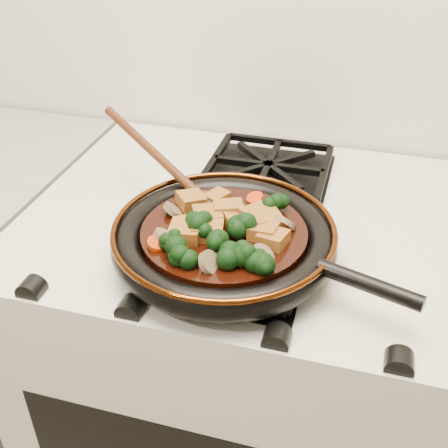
# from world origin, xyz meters

# --- Properties ---
(stove) EXTENTS (0.76, 0.60, 0.90)m
(stove) POSITION_xyz_m (0.00, 1.69, 0.45)
(stove) COLOR beige
(stove) RESTS_ON ground
(burner_grate_front) EXTENTS (0.23, 0.23, 0.03)m
(burner_grate_front) POSITION_xyz_m (0.00, 1.55, 0.91)
(burner_grate_front) COLOR black
(burner_grate_front) RESTS_ON stove
(burner_grate_back) EXTENTS (0.23, 0.23, 0.03)m
(burner_grate_back) POSITION_xyz_m (0.00, 1.83, 0.91)
(burner_grate_back) COLOR black
(burner_grate_back) RESTS_ON stove
(skillet) EXTENTS (0.45, 0.33, 0.05)m
(skillet) POSITION_xyz_m (-0.01, 1.55, 0.94)
(skillet) COLOR black
(skillet) RESTS_ON burner_grate_front
(braising_sauce) EXTENTS (0.24, 0.24, 0.02)m
(braising_sauce) POSITION_xyz_m (-0.01, 1.55, 0.95)
(braising_sauce) COLOR black
(braising_sauce) RESTS_ON skillet
(tofu_cube_0) EXTENTS (0.05, 0.05, 0.03)m
(tofu_cube_0) POSITION_xyz_m (0.07, 1.54, 0.97)
(tofu_cube_0) COLOR brown
(tofu_cube_0) RESTS_ON braising_sauce
(tofu_cube_1) EXTENTS (0.05, 0.05, 0.03)m
(tofu_cube_1) POSITION_xyz_m (-0.03, 1.53, 0.97)
(tofu_cube_1) COLOR brown
(tofu_cube_1) RESTS_ON braising_sauce
(tofu_cube_2) EXTENTS (0.06, 0.06, 0.03)m
(tofu_cube_2) POSITION_xyz_m (-0.08, 1.60, 0.97)
(tofu_cube_2) COLOR brown
(tofu_cube_2) RESTS_ON braising_sauce
(tofu_cube_3) EXTENTS (0.05, 0.05, 0.03)m
(tofu_cube_3) POSITION_xyz_m (-0.06, 1.52, 0.97)
(tofu_cube_3) COLOR brown
(tofu_cube_3) RESTS_ON braising_sauce
(tofu_cube_4) EXTENTS (0.06, 0.06, 0.03)m
(tofu_cube_4) POSITION_xyz_m (-0.05, 1.53, 0.97)
(tofu_cube_4) COLOR brown
(tofu_cube_4) RESTS_ON braising_sauce
(tofu_cube_5) EXTENTS (0.05, 0.05, 0.02)m
(tofu_cube_5) POSITION_xyz_m (0.05, 1.58, 0.97)
(tofu_cube_5) COLOR brown
(tofu_cube_5) RESTS_ON braising_sauce
(tofu_cube_6) EXTENTS (0.06, 0.06, 0.03)m
(tofu_cube_6) POSITION_xyz_m (-0.04, 1.57, 0.97)
(tofu_cube_6) COLOR brown
(tofu_cube_6) RESTS_ON braising_sauce
(tofu_cube_7) EXTENTS (0.05, 0.05, 0.03)m
(tofu_cube_7) POSITION_xyz_m (-0.01, 1.59, 0.97)
(tofu_cube_7) COLOR brown
(tofu_cube_7) RESTS_ON braising_sauce
(tofu_cube_8) EXTENTS (0.04, 0.04, 0.02)m
(tofu_cube_8) POSITION_xyz_m (-0.04, 1.62, 0.97)
(tofu_cube_8) COLOR brown
(tofu_cube_8) RESTS_ON braising_sauce
(tofu_cube_9) EXTENTS (0.05, 0.05, 0.03)m
(tofu_cube_9) POSITION_xyz_m (0.05, 1.55, 0.97)
(tofu_cube_9) COLOR brown
(tofu_cube_9) RESTS_ON braising_sauce
(tofu_cube_10) EXTENTS (0.05, 0.05, 0.03)m
(tofu_cube_10) POSITION_xyz_m (0.00, 1.58, 0.97)
(tofu_cube_10) COLOR brown
(tofu_cube_10) RESTS_ON braising_sauce
(tofu_cube_11) EXTENTS (0.06, 0.06, 0.03)m
(tofu_cube_11) POSITION_xyz_m (0.04, 1.58, 0.97)
(tofu_cube_11) COLOR brown
(tofu_cube_11) RESTS_ON braising_sauce
(broccoli_floret_0) EXTENTS (0.09, 0.09, 0.07)m
(broccoli_floret_0) POSITION_xyz_m (0.02, 1.54, 0.97)
(broccoli_floret_0) COLOR black
(broccoli_floret_0) RESTS_ON braising_sauce
(broccoli_floret_1) EXTENTS (0.08, 0.07, 0.07)m
(broccoli_floret_1) POSITION_xyz_m (-0.04, 1.53, 0.97)
(broccoli_floret_1) COLOR black
(broccoli_floret_1) RESTS_ON braising_sauce
(broccoli_floret_2) EXTENTS (0.07, 0.06, 0.07)m
(broccoli_floret_2) POSITION_xyz_m (-0.07, 1.49, 0.97)
(broccoli_floret_2) COLOR black
(broccoli_floret_2) RESTS_ON braising_sauce
(broccoli_floret_3) EXTENTS (0.07, 0.08, 0.06)m
(broccoli_floret_3) POSITION_xyz_m (0.06, 1.48, 0.97)
(broccoli_floret_3) COLOR black
(broccoli_floret_3) RESTS_ON braising_sauce
(broccoli_floret_4) EXTENTS (0.08, 0.08, 0.06)m
(broccoli_floret_4) POSITION_xyz_m (-0.04, 1.47, 0.97)
(broccoli_floret_4) COLOR black
(broccoli_floret_4) RESTS_ON braising_sauce
(broccoli_floret_5) EXTENTS (0.08, 0.09, 0.06)m
(broccoli_floret_5) POSITION_xyz_m (-0.04, 1.53, 0.97)
(broccoli_floret_5) COLOR black
(broccoli_floret_5) RESTS_ON braising_sauce
(broccoli_floret_6) EXTENTS (0.09, 0.08, 0.07)m
(broccoli_floret_6) POSITION_xyz_m (0.03, 1.48, 0.97)
(broccoli_floret_6) COLOR black
(broccoli_floret_6) RESTS_ON braising_sauce
(broccoli_floret_7) EXTENTS (0.08, 0.08, 0.07)m
(broccoli_floret_7) POSITION_xyz_m (0.00, 1.49, 0.97)
(broccoli_floret_7) COLOR black
(broccoli_floret_7) RESTS_ON braising_sauce
(broccoli_floret_8) EXTENTS (0.07, 0.07, 0.06)m
(broccoli_floret_8) POSITION_xyz_m (0.05, 1.62, 0.97)
(broccoli_floret_8) COLOR black
(broccoli_floret_8) RESTS_ON braising_sauce
(carrot_coin_0) EXTENTS (0.03, 0.03, 0.01)m
(carrot_coin_0) POSITION_xyz_m (-0.08, 1.60, 0.96)
(carrot_coin_0) COLOR #BF2A05
(carrot_coin_0) RESTS_ON braising_sauce
(carrot_coin_1) EXTENTS (0.03, 0.03, 0.01)m
(carrot_coin_1) POSITION_xyz_m (-0.06, 1.49, 0.96)
(carrot_coin_1) COLOR #BF2A05
(carrot_coin_1) RESTS_ON braising_sauce
(carrot_coin_2) EXTENTS (0.03, 0.03, 0.02)m
(carrot_coin_2) POSITION_xyz_m (-0.09, 1.49, 0.96)
(carrot_coin_2) COLOR #BF2A05
(carrot_coin_2) RESTS_ON braising_sauce
(carrot_coin_3) EXTENTS (0.03, 0.03, 0.02)m
(carrot_coin_3) POSITION_xyz_m (0.02, 1.64, 0.96)
(carrot_coin_3) COLOR #BF2A05
(carrot_coin_3) RESTS_ON braising_sauce
(mushroom_slice_0) EXTENTS (0.03, 0.04, 0.03)m
(mushroom_slice_0) POSITION_xyz_m (-0.00, 1.46, 0.97)
(mushroom_slice_0) COLOR brown
(mushroom_slice_0) RESTS_ON braising_sauce
(mushroom_slice_1) EXTENTS (0.04, 0.05, 0.03)m
(mushroom_slice_1) POSITION_xyz_m (0.06, 1.49, 0.97)
(mushroom_slice_1) COLOR brown
(mushroom_slice_1) RESTS_ON braising_sauce
(mushroom_slice_2) EXTENTS (0.04, 0.04, 0.03)m
(mushroom_slice_2) POSITION_xyz_m (-0.09, 1.57, 0.97)
(mushroom_slice_2) COLOR brown
(mushroom_slice_2) RESTS_ON braising_sauce
(mushroom_slice_3) EXTENTS (0.04, 0.04, 0.03)m
(mushroom_slice_3) POSITION_xyz_m (0.07, 1.58, 0.97)
(mushroom_slice_3) COLOR brown
(mushroom_slice_3) RESTS_ON braising_sauce
(mushroom_slice_4) EXTENTS (0.04, 0.04, 0.02)m
(mushroom_slice_4) POSITION_xyz_m (-0.08, 1.50, 0.97)
(mushroom_slice_4) COLOR brown
(mushroom_slice_4) RESTS_ON braising_sauce
(wooden_spoon) EXTENTS (0.16, 0.11, 0.27)m
(wooden_spoon) POSITION_xyz_m (-0.13, 1.66, 0.98)
(wooden_spoon) COLOR #43210E
(wooden_spoon) RESTS_ON braising_sauce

